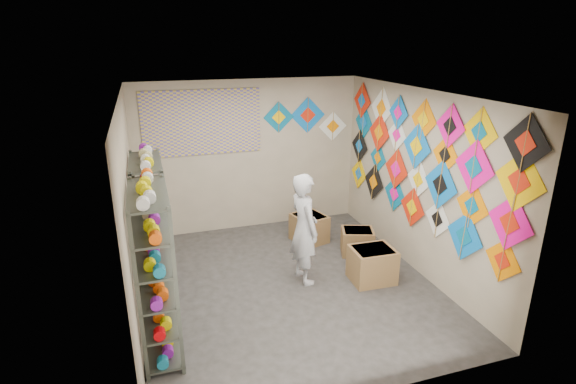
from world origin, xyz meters
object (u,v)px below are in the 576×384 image
object	(u,v)px
shelf_rack_front	(156,273)
carton_c	(309,228)
shelf_rack_back	(152,227)
carton_b	(357,242)
carton_a	(372,265)
shopkeeper	(304,229)

from	to	relation	value
shelf_rack_front	carton_c	bearing A→B (deg)	39.48
shelf_rack_back	carton_b	world-z (taller)	shelf_rack_back
carton_a	carton_b	size ratio (longest dim) A/B	1.19
carton_a	carton_c	size ratio (longest dim) A/B	1.10
carton_a	shelf_rack_back	bearing A→B (deg)	168.76
shopkeeper	carton_b	distance (m)	1.37
shelf_rack_front	carton_c	world-z (taller)	shelf_rack_front
carton_b	carton_c	xyz separation A→B (m)	(-0.58, 0.69, 0.03)
shopkeeper	carton_b	world-z (taller)	shopkeeper
shelf_rack_front	carton_c	size ratio (longest dim) A/B	3.46
shelf_rack_front	shelf_rack_back	bearing A→B (deg)	90.00
carton_c	shelf_rack_front	bearing A→B (deg)	-155.79
carton_a	carton_b	world-z (taller)	carton_a
shelf_rack_back	carton_b	bearing A→B (deg)	2.57
shelf_rack_front	carton_b	distance (m)	3.56
shelf_rack_front	shelf_rack_back	xyz separation A→B (m)	(0.00, 1.30, 0.00)
carton_a	carton_c	world-z (taller)	carton_a
shelf_rack_front	shelf_rack_back	world-z (taller)	same
shopkeeper	carton_a	size ratio (longest dim) A/B	2.68
carton_a	shopkeeper	bearing A→B (deg)	162.74
carton_a	carton_c	xyz separation A→B (m)	(-0.40, 1.54, -0.01)
shelf_rack_front	carton_b	bearing A→B (deg)	24.50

